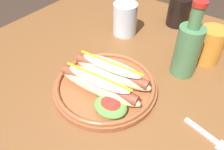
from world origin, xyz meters
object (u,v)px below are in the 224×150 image
hot_dog_plate (105,83)px  water_cup (125,19)px  soda_cup (179,11)px  fork (212,139)px  glass_bottle (188,48)px  extra_cup (210,45)px

hot_dog_plate → water_cup: 0.30m
soda_cup → fork: bearing=-56.3°
water_cup → glass_bottle: bearing=-16.5°
soda_cup → water_cup: (-0.12, -0.17, 0.00)m
fork → water_cup: water_cup is taller
water_cup → glass_bottle: (0.26, -0.08, 0.03)m
fork → water_cup: (-0.41, 0.25, 0.05)m
hot_dog_plate → water_cup: water_cup is taller
soda_cup → water_cup: 0.21m
hot_dog_plate → fork: hot_dog_plate is taller
fork → soda_cup: (-0.28, 0.42, 0.05)m
fork → extra_cup: 0.30m
extra_cup → glass_bottle: (-0.04, -0.10, 0.03)m
hot_dog_plate → soda_cup: (0.00, 0.44, 0.03)m
fork → glass_bottle: size_ratio=0.56×
water_cup → extra_cup: (0.29, 0.02, -0.00)m
extra_cup → glass_bottle: 0.11m
fork → extra_cup: (-0.11, 0.27, 0.05)m
water_cup → soda_cup: bearing=54.2°
hot_dog_plate → water_cup: size_ratio=2.49×
water_cup → extra_cup: size_ratio=1.02×
extra_cup → glass_bottle: bearing=-109.8°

